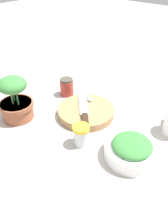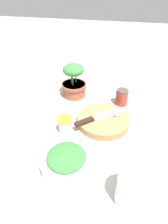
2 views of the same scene
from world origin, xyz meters
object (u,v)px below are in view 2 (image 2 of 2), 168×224
object	(u,v)px
cutting_board	(103,120)
coffee_mug	(134,190)
honey_jar	(122,97)
garlic_cloves	(116,114)
chef_knife	(97,117)
herb_bowl	(67,160)
potted_herb	(74,82)
spice_jar	(65,125)

from	to	relation	value
cutting_board	coffee_mug	bearing A→B (deg)	-156.62
honey_jar	garlic_cloves	bearing A→B (deg)	175.44
chef_knife	herb_bowl	xyz separation A→B (m)	(-0.24, 0.05, -0.00)
cutting_board	coffee_mug	world-z (taller)	coffee_mug
potted_herb	chef_knife	bearing A→B (deg)	-141.15
garlic_cloves	herb_bowl	bearing A→B (deg)	155.92
garlic_cloves	coffee_mug	size ratio (longest dim) A/B	0.54
herb_bowl	coffee_mug	bearing A→B (deg)	-105.06
chef_knife	herb_bowl	distance (m)	0.24
spice_jar	coffee_mug	xyz separation A→B (m)	(-0.21, -0.27, 0.01)
herb_bowl	coffee_mug	size ratio (longest dim) A/B	1.51
coffee_mug	honey_jar	world-z (taller)	coffee_mug
cutting_board	potted_herb	xyz separation A→B (m)	(0.19, 0.19, 0.06)
chef_knife	potted_herb	size ratio (longest dim) A/B	1.06
cutting_board	chef_knife	xyz separation A→B (m)	(-0.01, 0.03, 0.02)
herb_bowl	honey_jar	xyz separation A→B (m)	(0.42, -0.14, 0.01)
spice_jar	cutting_board	bearing A→B (deg)	-54.50
cutting_board	spice_jar	world-z (taller)	spice_jar
coffee_mug	chef_knife	bearing A→B (deg)	28.42
coffee_mug	spice_jar	bearing A→B (deg)	51.60
honey_jar	potted_herb	xyz separation A→B (m)	(0.02, 0.25, 0.04)
garlic_cloves	potted_herb	distance (m)	0.29
spice_jar	coffee_mug	size ratio (longest dim) A/B	0.67
cutting_board	potted_herb	bearing A→B (deg)	45.13
spice_jar	honey_jar	bearing A→B (deg)	-36.55
coffee_mug	garlic_cloves	bearing A→B (deg)	13.90
herb_bowl	honey_jar	world-z (taller)	honey_jar
cutting_board	coffee_mug	size ratio (longest dim) A/B	1.98
chef_knife	herb_bowl	bearing A→B (deg)	-56.92
herb_bowl	potted_herb	distance (m)	0.46
honey_jar	potted_herb	distance (m)	0.25
garlic_cloves	coffee_mug	world-z (taller)	coffee_mug
garlic_cloves	honey_jar	bearing A→B (deg)	-4.56
chef_knife	spice_jar	bearing A→B (deg)	-98.20
cutting_board	chef_knife	size ratio (longest dim) A/B	1.21
garlic_cloves	spice_jar	bearing A→B (deg)	123.85
honey_jar	coffee_mug	bearing A→B (deg)	-171.41
chef_knife	coffee_mug	xyz separation A→B (m)	(-0.29, -0.16, 0.01)
herb_bowl	spice_jar	xyz separation A→B (m)	(0.16, 0.06, 0.01)
chef_knife	herb_bowl	size ratio (longest dim) A/B	1.08
chef_knife	honey_jar	distance (m)	0.20
herb_bowl	potted_herb	xyz separation A→B (m)	(0.44, 0.11, 0.04)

